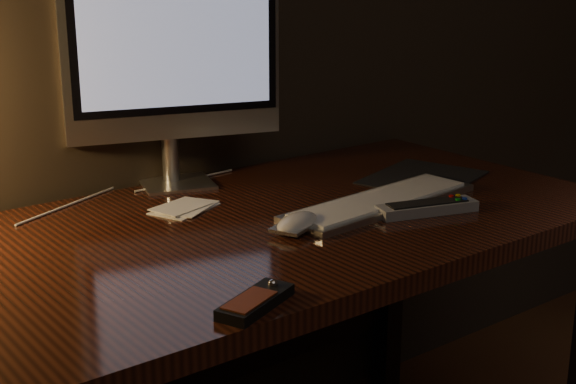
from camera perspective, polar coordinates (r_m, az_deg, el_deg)
desk at (r=1.64m, az=-5.12°, el=-6.14°), size 1.60×0.75×0.75m
monitor at (r=1.78m, az=-8.17°, el=9.70°), size 0.47×0.18×0.50m
keyboard at (r=1.68m, az=6.58°, el=-0.68°), size 0.49×0.18×0.02m
mousepad at (r=1.91m, az=9.57°, el=1.03°), size 0.33×0.29×0.00m
mouse at (r=1.52m, az=0.66°, el=-2.37°), size 0.13×0.10×0.02m
media_remote at (r=1.20m, az=-2.32°, el=-7.77°), size 0.15×0.10×0.03m
tv_remote at (r=1.65m, az=9.85°, el=-1.09°), size 0.22×0.11×0.03m
papers at (r=1.66m, az=-7.39°, el=-1.11°), size 0.16×0.13×0.01m
cable at (r=1.78m, az=-11.05°, el=-0.10°), size 0.55×0.14×0.00m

